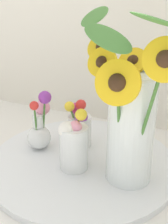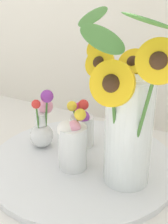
{
  "view_description": "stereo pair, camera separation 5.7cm",
  "coord_description": "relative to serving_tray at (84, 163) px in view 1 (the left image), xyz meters",
  "views": [
    {
      "loc": [
        0.29,
        -0.57,
        0.47
      ],
      "look_at": [
        0.0,
        0.08,
        0.16
      ],
      "focal_mm": 50.0,
      "sensor_mm": 36.0,
      "label": 1
    },
    {
      "loc": [
        0.34,
        -0.54,
        0.47
      ],
      "look_at": [
        0.0,
        0.08,
        0.16
      ],
      "focal_mm": 50.0,
      "sensor_mm": 36.0,
      "label": 2
    }
  ],
  "objects": [
    {
      "name": "vase_small_back",
      "position": [
        -0.05,
        0.07,
        0.07
      ],
      "size": [
        0.07,
        0.07,
        0.14
      ],
      "color": "white",
      "rests_on": "serving_tray"
    },
    {
      "name": "ground_plane",
      "position": [
        -0.0,
        -0.08,
        -0.01
      ],
      "size": [
        6.0,
        6.0,
        0.0
      ],
      "primitive_type": "plane",
      "color": "silver"
    },
    {
      "name": "vase_bulb_right",
      "position": [
        -0.14,
        0.01,
        0.07
      ],
      "size": [
        0.08,
        0.08,
        0.17
      ],
      "color": "white",
      "rests_on": "serving_tray"
    },
    {
      "name": "mason_jar_sunflowers",
      "position": [
        0.13,
        -0.03,
        0.17
      ],
      "size": [
        0.24,
        0.2,
        0.4
      ],
      "color": "silver",
      "rests_on": "serving_tray"
    },
    {
      "name": "vase_small_center",
      "position": [
        -0.01,
        -0.04,
        0.08
      ],
      "size": [
        0.07,
        0.07,
        0.16
      ],
      "color": "white",
      "rests_on": "serving_tray"
    },
    {
      "name": "serving_tray",
      "position": [
        0.0,
        0.0,
        0.0
      ],
      "size": [
        0.5,
        0.5,
        0.02
      ],
      "color": "silver",
      "rests_on": "ground_plane"
    }
  ]
}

